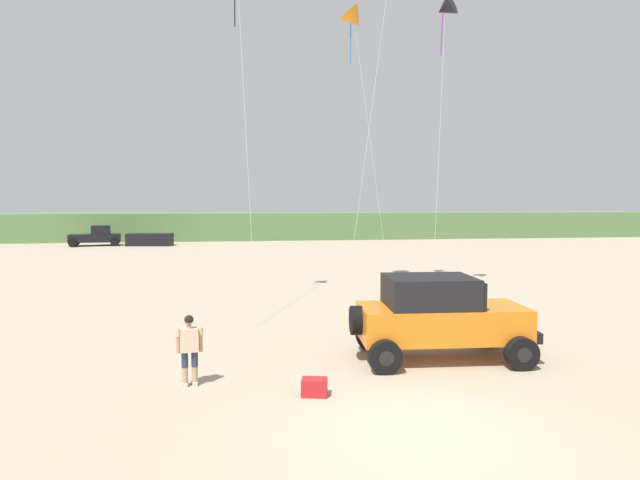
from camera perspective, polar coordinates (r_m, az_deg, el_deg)
name	(u,v)px	position (r m, az deg, el deg)	size (l,w,h in m)	color
ground_plane	(418,431)	(10.26, 10.88, -20.24)	(220.00, 220.00, 0.00)	tan
dune_ridge	(288,225)	(60.30, -3.59, 1.64)	(90.00, 8.37, 3.02)	#567A47
jeep	(439,315)	(14.24, 13.15, -8.20)	(4.92, 2.60, 2.26)	orange
person_watching	(189,346)	(12.34, -14.36, -11.43)	(0.62, 0.34, 1.67)	tan
cooler_box	(314,387)	(11.65, -0.63, -16.10)	(0.56, 0.36, 0.38)	#B21E23
distant_pickup	(96,236)	(54.20, -23.68, 0.40)	(4.86, 3.08, 1.98)	black
distant_sedan	(150,240)	(52.45, -18.46, 0.05)	(4.20, 1.70, 1.20)	black
kite_orange_streamer	(445,9)	(25.93, 13.81, 23.77)	(2.23, 3.76, 13.55)	black
kite_purple_stunt	(354,19)	(26.63, 3.80, 23.40)	(1.99, 3.28, 13.71)	orange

